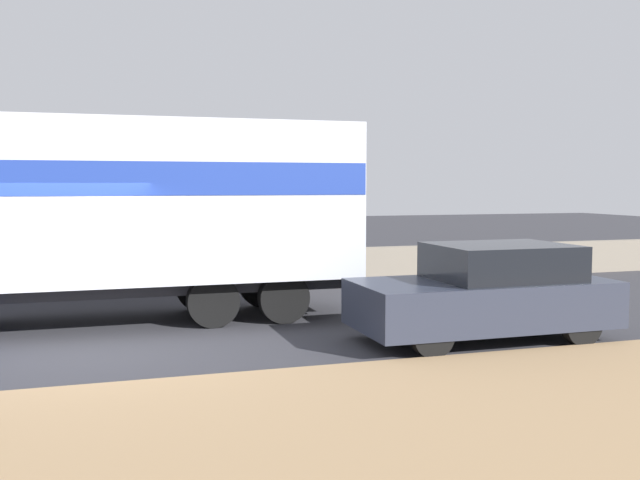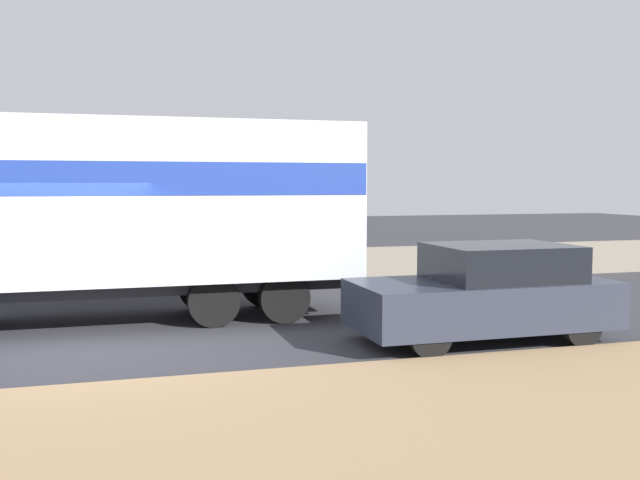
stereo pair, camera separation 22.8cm
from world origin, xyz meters
name	(u,v)px [view 2 (the right image)]	position (x,y,z in m)	size (l,w,h in m)	color
ground_plane	(71,349)	(0.00, 0.00, 0.00)	(80.00, 80.00, 0.00)	#2D2D33
stone_wall_backdrop	(83,275)	(0.00, 5.60, 0.44)	(60.00, 0.35, 0.87)	gray
box_truck	(143,208)	(1.19, 1.97, 2.05)	(8.44, 2.55, 3.58)	navy
car_hatchback	(487,293)	(6.31, -1.23, 0.76)	(4.09, 1.84, 1.53)	#282D3D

